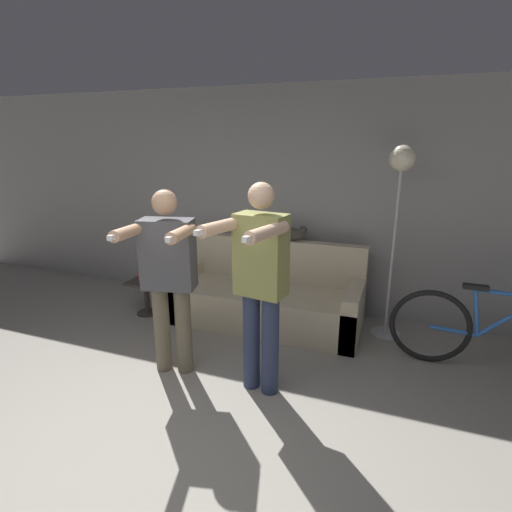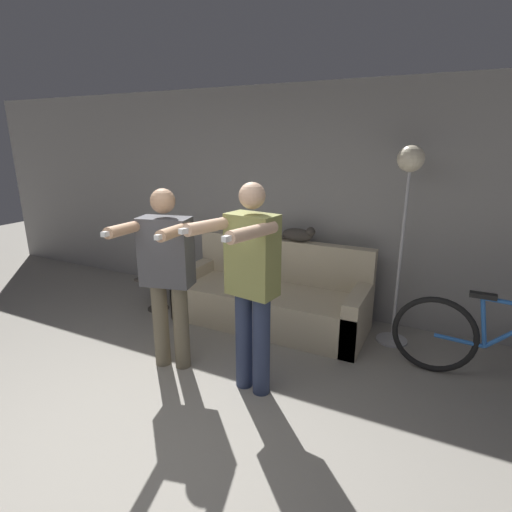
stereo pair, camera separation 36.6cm
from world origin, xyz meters
TOP-DOWN VIEW (x-y plane):
  - ground_plane at (0.00, 0.00)m, footprint 16.00×16.00m
  - wall_back at (0.00, 2.98)m, footprint 10.00×0.05m
  - couch at (0.03, 2.40)m, footprint 2.11×0.82m
  - person_left at (-0.41, 1.16)m, footprint 0.61×0.75m
  - person_right at (0.41, 1.16)m, footprint 0.52×0.72m
  - cat at (0.23, 2.69)m, footprint 0.50×0.13m
  - floor_lamp at (1.33, 2.55)m, footprint 0.31×0.31m
  - side_table at (-1.36, 2.11)m, footprint 0.36×0.36m
  - cup at (-1.37, 2.06)m, footprint 0.07×0.07m
  - bicycle at (2.24, 2.13)m, footprint 1.74×0.07m

SIDE VIEW (x-z plane):
  - ground_plane at x=0.00m, z-range 0.00..0.00m
  - couch at x=0.03m, z-range -0.17..0.74m
  - side_table at x=-1.36m, z-range 0.08..0.50m
  - bicycle at x=2.24m, z-range -0.03..0.77m
  - cup at x=-1.37m, z-range 0.42..0.51m
  - person_left at x=-0.41m, z-range 0.13..1.75m
  - person_right at x=0.41m, z-range 0.12..1.83m
  - cat at x=0.23m, z-range 0.90..1.07m
  - wall_back at x=0.00m, z-range 0.00..2.60m
  - floor_lamp at x=1.33m, z-range 0.58..2.54m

